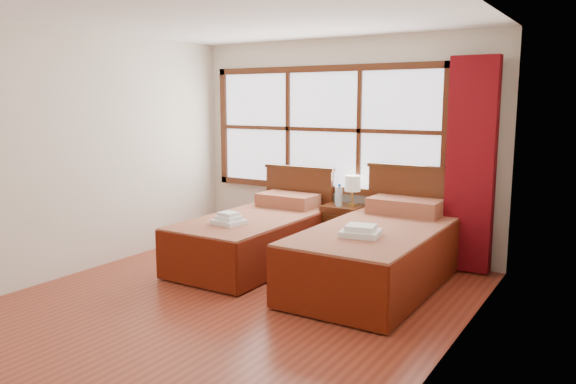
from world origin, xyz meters
The scene contains 15 objects.
floor centered at (0.00, 0.00, 0.00)m, with size 4.50×4.50×0.00m, color #943B25.
ceiling centered at (0.00, 0.00, 2.60)m, with size 4.50×4.50×0.00m, color white.
wall_back centered at (0.00, 2.25, 1.30)m, with size 4.00×4.00×0.00m, color silver.
wall_left centered at (-2.00, 0.00, 1.30)m, with size 4.50×4.50×0.00m, color silver.
wall_right centered at (2.00, 0.00, 1.30)m, with size 4.50×4.50×0.00m, color silver.
window centered at (-0.25, 2.21, 1.50)m, with size 3.16×0.06×1.56m.
curtain centered at (1.60, 2.11, 1.17)m, with size 0.50×0.16×2.30m, color maroon.
bed_left centered at (-0.55, 1.20, 0.31)m, with size 1.06×2.08×1.03m.
bed_right centered at (0.95, 1.20, 0.34)m, with size 1.16×2.25×1.13m.
nightstand centered at (0.17, 1.99, 0.31)m, with size 0.46×0.46×0.62m.
towels_left centered at (-0.56, 0.68, 0.60)m, with size 0.34×0.31×0.13m.
towels_right centered at (0.96, 0.72, 0.65)m, with size 0.41×0.37×0.11m.
lamp centered at (0.26, 2.03, 0.87)m, with size 0.19×0.19×0.36m.
bottle_near centered at (0.07, 2.00, 0.72)m, with size 0.06×0.06×0.23m.
bottle_far centered at (0.14, 1.91, 0.74)m, with size 0.07×0.07×0.27m.
Camera 1 is at (3.06, -3.98, 1.86)m, focal length 35.00 mm.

